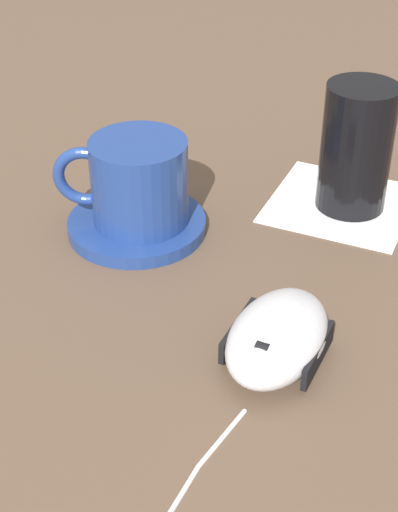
{
  "coord_description": "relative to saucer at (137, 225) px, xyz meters",
  "views": [
    {
      "loc": [
        0.27,
        -0.51,
        0.37
      ],
      "look_at": [
        0.05,
        -0.07,
        0.03
      ],
      "focal_mm": 55.0,
      "sensor_mm": 36.0,
      "label": 1
    }
  ],
  "objects": [
    {
      "name": "coffee_cup",
      "position": [
        0.0,
        0.0,
        0.04
      ],
      "size": [
        0.11,
        0.08,
        0.07
      ],
      "color": "navy",
      "rests_on": "saucer"
    },
    {
      "name": "drinking_glass",
      "position": [
        0.15,
        0.12,
        0.05
      ],
      "size": [
        0.06,
        0.06,
        0.12
      ],
      "primitive_type": "cylinder",
      "color": "black",
      "rests_on": "napkin_under_glass"
    },
    {
      "name": "napkin_under_glass",
      "position": [
        0.14,
        0.12,
        -0.0
      ],
      "size": [
        0.13,
        0.13,
        0.0
      ],
      "primitive_type": "cube",
      "rotation": [
        0.0,
        0.0,
        0.05
      ],
      "color": "white",
      "rests_on": "ground"
    },
    {
      "name": "ground_plane",
      "position": [
        0.04,
        0.02,
        -0.01
      ],
      "size": [
        3.0,
        3.0,
        0.0
      ],
      "primitive_type": "plane",
      "color": "brown"
    },
    {
      "name": "computer_mouse",
      "position": [
        0.17,
        -0.1,
        0.01
      ],
      "size": [
        0.07,
        0.11,
        0.04
      ],
      "color": "silver",
      "rests_on": "ground"
    },
    {
      "name": "saucer",
      "position": [
        0.0,
        0.0,
        0.0
      ],
      "size": [
        0.12,
        0.12,
        0.01
      ],
      "primitive_type": "cylinder",
      "color": "navy",
      "rests_on": "ground"
    }
  ]
}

